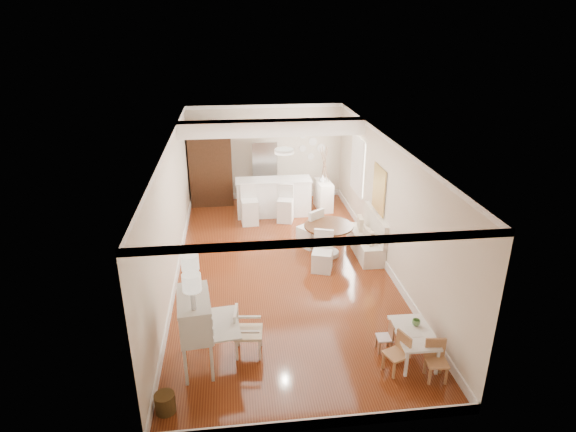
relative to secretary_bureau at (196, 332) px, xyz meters
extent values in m
plane|color=brown|center=(1.65, 2.99, -0.61)|extent=(9.00, 9.00, 0.00)
cube|color=white|center=(1.65, 2.99, 2.19)|extent=(4.50, 9.00, 0.04)
cube|color=beige|center=(1.65, 7.49, 0.79)|extent=(4.50, 0.04, 2.80)
cube|color=beige|center=(1.65, -1.51, 0.79)|extent=(4.50, 0.04, 2.80)
cube|color=beige|center=(-0.60, 2.99, 0.79)|extent=(0.04, 9.00, 2.80)
cube|color=beige|center=(3.90, 2.99, 0.79)|extent=(0.04, 9.00, 2.80)
cube|color=white|center=(1.65, 5.19, 2.01)|extent=(4.50, 0.45, 0.36)
cube|color=tan|center=(3.86, 3.49, 0.94)|extent=(0.04, 0.84, 1.04)
cube|color=white|center=(3.88, 5.39, 0.94)|extent=(0.04, 1.10, 1.40)
cylinder|color=#381E11|center=(0.45, 7.47, 1.24)|extent=(0.30, 0.03, 0.30)
cylinder|color=white|center=(1.65, 2.49, 2.14)|extent=(0.36, 0.36, 0.08)
cube|color=beige|center=(0.00, 0.00, 0.00)|extent=(1.05, 1.07, 1.22)
cube|color=white|center=(0.81, 0.19, -0.20)|extent=(0.52, 0.52, 0.82)
cylinder|color=#4C3617|center=(-0.40, -0.94, -0.47)|extent=(0.36, 0.36, 0.28)
cube|color=white|center=(3.40, -0.22, -0.37)|extent=(0.60, 0.98, 0.48)
cube|color=tan|center=(3.02, -0.53, -0.28)|extent=(0.41, 0.41, 0.66)
cube|color=#9A6746|center=(3.00, -0.01, -0.36)|extent=(0.25, 0.25, 0.51)
cube|color=#B27B51|center=(3.57, -0.76, -0.29)|extent=(0.34, 0.34, 0.65)
cube|color=silver|center=(3.64, 3.49, -0.12)|extent=(0.52, 1.60, 0.98)
cylinder|color=#4D2D18|center=(2.76, 3.47, -0.23)|extent=(1.43, 1.43, 0.76)
cube|color=white|center=(2.50, 2.79, -0.17)|extent=(0.53, 0.54, 0.88)
cube|color=white|center=(2.42, 4.02, -0.13)|extent=(0.65, 0.66, 0.96)
cube|color=white|center=(1.75, 6.09, -0.10)|extent=(2.05, 0.65, 1.03)
cube|color=white|center=(1.06, 5.51, -0.08)|extent=(0.45, 0.45, 1.06)
cube|color=white|center=(2.01, 5.57, -0.11)|extent=(0.49, 0.49, 1.00)
cube|color=#381E11|center=(0.05, 7.17, 0.54)|extent=(1.20, 0.60, 2.30)
imported|color=silver|center=(1.95, 7.14, 0.29)|extent=(0.75, 0.65, 1.80)
cube|color=white|center=(3.20, 6.38, -0.21)|extent=(0.43, 0.87, 0.81)
imported|color=#69A15E|center=(3.49, -0.06, -0.08)|extent=(0.14, 0.14, 0.10)
imported|color=white|center=(3.16, 6.39, 0.29)|extent=(0.20, 0.20, 0.19)
camera|label=1|loc=(0.68, -6.26, 4.45)|focal=30.00mm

